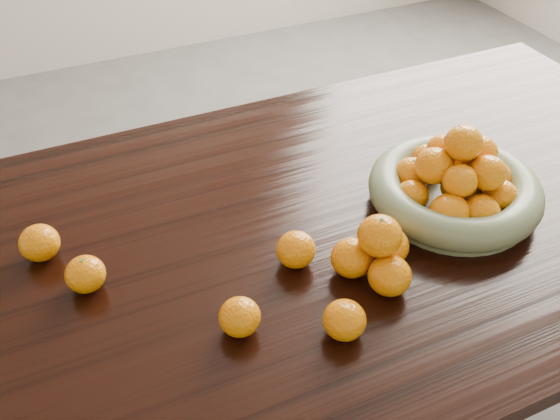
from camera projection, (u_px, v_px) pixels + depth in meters
name	position (u px, v px, depth m)	size (l,w,h in m)	color
dining_table	(295.00, 262.00, 1.29)	(2.00, 1.00, 0.75)	black
fruit_bowl	(455.00, 186.00, 1.26)	(0.35, 0.35, 0.18)	#677253
orange_pyramid	(377.00, 253.00, 1.10)	(0.15, 0.14, 0.13)	orange
loose_orange_0	(85.00, 274.00, 1.09)	(0.07, 0.07, 0.07)	orange
loose_orange_1	(240.00, 317.00, 1.01)	(0.07, 0.07, 0.06)	orange
loose_orange_2	(344.00, 320.00, 1.01)	(0.07, 0.07, 0.07)	orange
loose_orange_3	(40.00, 243.00, 1.15)	(0.07, 0.07, 0.07)	orange
loose_orange_4	(296.00, 250.00, 1.14)	(0.07, 0.07, 0.07)	orange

